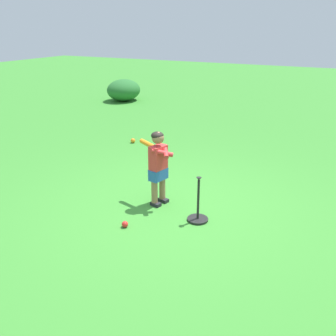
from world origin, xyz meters
TOP-DOWN VIEW (x-y plane):
  - ground_plane at (0.00, 0.00)m, footprint 40.00×40.00m
  - child_batter at (-0.31, -0.03)m, footprint 0.61×0.32m
  - play_ball_center_lawn at (-2.24, 2.33)m, footprint 0.10×0.10m
  - play_ball_behind_batter at (-0.36, -0.83)m, footprint 0.08×0.08m
  - batting_tee at (0.40, -0.24)m, footprint 0.28×0.28m
  - shrub_left_background at (-5.11, 6.29)m, footprint 1.06×1.22m

SIDE VIEW (x-z plane):
  - ground_plane at x=0.00m, z-range 0.00..0.00m
  - play_ball_behind_batter at x=-0.36m, z-range 0.00..0.08m
  - play_ball_center_lawn at x=-2.24m, z-range 0.00..0.10m
  - batting_tee at x=0.40m, z-range -0.21..0.41m
  - shrub_left_background at x=-5.11m, z-range 0.00..0.71m
  - child_batter at x=-0.31m, z-range 0.11..1.19m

